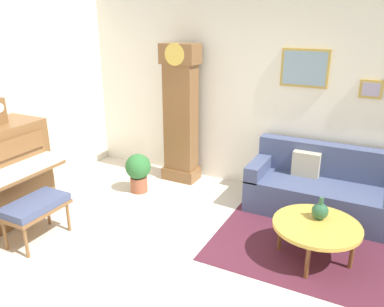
% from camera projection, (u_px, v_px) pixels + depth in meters
% --- Properties ---
extents(ground_plane, '(6.40, 6.00, 0.10)m').
position_uv_depth(ground_plane, '(162.00, 274.00, 3.86)').
color(ground_plane, beige).
extents(wall_back, '(5.30, 0.13, 2.80)m').
position_uv_depth(wall_back, '(250.00, 90.00, 5.37)').
color(wall_back, silver).
rests_on(wall_back, ground_plane).
extents(area_rug, '(2.10, 1.50, 0.01)m').
position_uv_depth(area_rug, '(311.00, 249.00, 4.17)').
color(area_rug, '#4C1E2D').
rests_on(area_rug, ground_plane).
extents(piano_bench, '(0.42, 0.70, 0.48)m').
position_uv_depth(piano_bench, '(35.00, 207.00, 4.22)').
color(piano_bench, brown).
rests_on(piano_bench, ground_plane).
extents(grandfather_clock, '(0.52, 0.34, 2.03)m').
position_uv_depth(grandfather_clock, '(181.00, 118.00, 5.65)').
color(grandfather_clock, brown).
rests_on(grandfather_clock, ground_plane).
extents(couch, '(1.90, 0.80, 0.84)m').
position_uv_depth(couch, '(326.00, 190.00, 4.85)').
color(couch, '#424C70').
rests_on(couch, ground_plane).
extents(coffee_table, '(0.88, 0.88, 0.41)m').
position_uv_depth(coffee_table, '(317.00, 227.00, 3.90)').
color(coffee_table, gold).
rests_on(coffee_table, ground_plane).
extents(green_jug, '(0.17, 0.17, 0.24)m').
position_uv_depth(green_jug, '(320.00, 211.00, 3.96)').
color(green_jug, '#234C33').
rests_on(green_jug, coffee_table).
extents(potted_plant, '(0.36, 0.36, 0.56)m').
position_uv_depth(potted_plant, '(138.00, 170.00, 5.44)').
color(potted_plant, '#935138').
rests_on(potted_plant, ground_plane).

